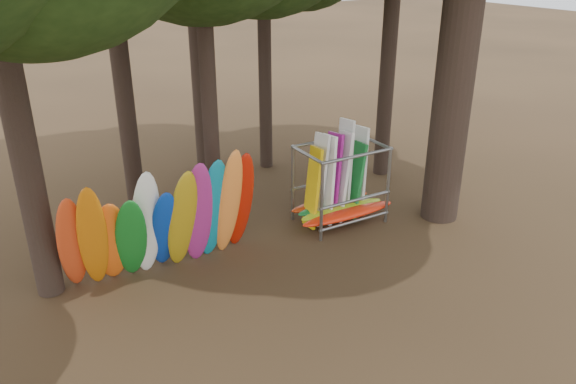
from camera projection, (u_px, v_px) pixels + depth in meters
ground at (313, 265)px, 14.10m from camera, size 120.00×120.00×0.00m
lake at (19, 19)px, 61.54m from camera, size 160.00×160.00×0.00m
kayak_row at (168, 222)px, 13.20m from camera, size 4.82×1.71×3.18m
storage_rack at (340, 187)px, 15.97m from camera, size 3.06×1.50×2.90m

